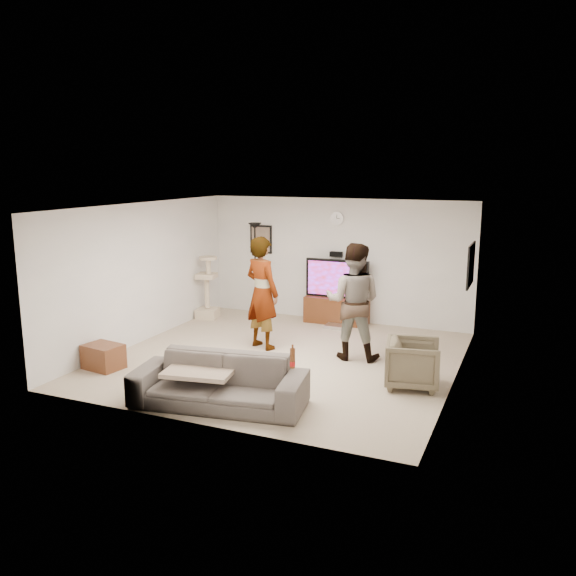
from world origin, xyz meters
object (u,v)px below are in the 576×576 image
at_px(person_right, 353,301).
at_px(floor_lamp, 255,271).
at_px(tv_stand, 337,310).
at_px(side_table, 103,357).
at_px(tv, 337,279).
at_px(beer_bottle, 293,358).
at_px(armchair, 413,364).
at_px(person_left, 262,293).
at_px(cat_tree, 207,287).
at_px(sofa, 219,382).

bearing_deg(person_right, floor_lamp, -41.16).
xyz_separation_m(tv_stand, side_table, (-2.49, -4.07, -0.07)).
bearing_deg(floor_lamp, tv_stand, 6.66).
distance_m(tv_stand, floor_lamp, 1.88).
xyz_separation_m(tv, beer_bottle, (0.97, -4.65, -0.12)).
distance_m(floor_lamp, armchair, 4.78).
distance_m(floor_lamp, side_table, 4.02).
xyz_separation_m(person_left, beer_bottle, (1.64, -2.56, -0.19)).
height_order(armchair, side_table, armchair).
bearing_deg(beer_bottle, tv_stand, 101.74).
bearing_deg(cat_tree, sofa, -57.50).
relative_size(tv, cat_tree, 0.98).
height_order(cat_tree, person_left, person_left).
bearing_deg(cat_tree, side_table, -87.81).
relative_size(person_left, beer_bottle, 7.84).
bearing_deg(side_table, beer_bottle, -9.55).
xyz_separation_m(cat_tree, person_right, (3.57, -1.36, 0.30)).
relative_size(cat_tree, armchair, 1.74).
xyz_separation_m(person_right, side_table, (-3.44, -2.04, -0.77)).
height_order(tv_stand, armchair, armchair).
distance_m(cat_tree, sofa, 4.73).
height_order(person_left, armchair, person_left).
relative_size(sofa, side_table, 3.94).
distance_m(person_right, beer_bottle, 2.62).
bearing_deg(armchair, side_table, 92.97).
bearing_deg(sofa, beer_bottle, -9.03).
xyz_separation_m(person_left, armchair, (2.80, -0.86, -0.63)).
distance_m(sofa, side_table, 2.48).
relative_size(tv, sofa, 0.57).
relative_size(cat_tree, sofa, 0.58).
distance_m(sofa, beer_bottle, 1.15).
bearing_deg(person_left, sofa, 124.48).
height_order(tv, sofa, tv).
bearing_deg(side_table, cat_tree, 92.19).
bearing_deg(armchair, tv, 25.27).
height_order(person_left, person_right, person_left).
bearing_deg(floor_lamp, side_table, -101.22).
bearing_deg(tv, armchair, -54.17).
relative_size(armchair, side_table, 1.31).
height_order(beer_bottle, side_table, beer_bottle).
height_order(tv_stand, tv, tv).
height_order(tv, cat_tree, cat_tree).
relative_size(person_right, armchair, 2.52).
relative_size(person_left, armchair, 2.58).
xyz_separation_m(tv, person_left, (-0.67, -2.09, 0.06)).
height_order(floor_lamp, person_left, floor_lamp).
height_order(cat_tree, side_table, cat_tree).
bearing_deg(sofa, tv_stand, 79.92).
bearing_deg(beer_bottle, floor_lamp, 121.18).
xyz_separation_m(floor_lamp, person_right, (2.67, -1.83, -0.03)).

